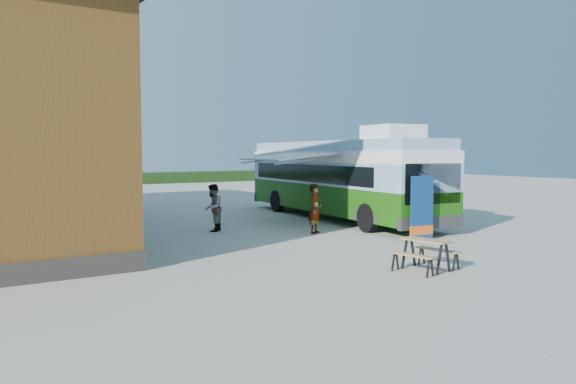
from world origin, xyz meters
TOP-DOWN VIEW (x-y plane):
  - ground at (0.00, 0.00)m, footprint 100.00×100.00m
  - hedge at (8.00, 38.00)m, footprint 40.00×3.00m
  - bus at (4.25, 5.83)m, footprint 4.44×12.91m
  - awning at (1.68, 5.73)m, footprint 3.18×4.52m
  - banner at (2.66, -0.49)m, footprint 0.92×0.27m
  - picnic_table at (-0.78, -3.82)m, footprint 1.50×1.37m
  - person_a at (0.75, 2.78)m, footprint 0.77×0.71m
  - person_b at (-2.07, 5.24)m, footprint 1.05×1.07m
  - slurry_tanker at (-5.70, 17.66)m, footprint 2.88×6.48m

SIDE VIEW (x-z plane):
  - ground at x=0.00m, z-range 0.00..0.00m
  - hedge at x=8.00m, z-range 0.00..1.00m
  - picnic_table at x=-0.78m, z-range 0.19..0.96m
  - person_b at x=-2.07m, z-range 0.00..1.74m
  - banner at x=2.66m, z-range -0.19..1.93m
  - person_a at x=0.75m, z-range 0.00..1.77m
  - slurry_tanker at x=-5.70m, z-range 0.18..2.62m
  - bus at x=4.25m, z-range -0.09..3.80m
  - awning at x=1.68m, z-range 2.58..3.10m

